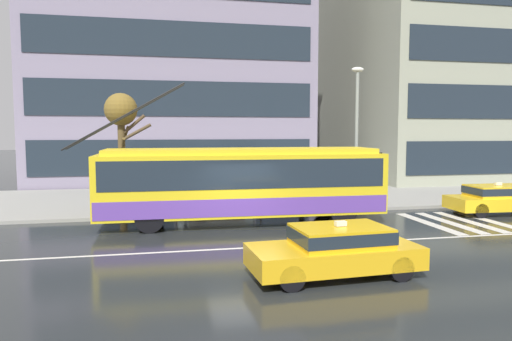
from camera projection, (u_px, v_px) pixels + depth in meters
name	position (u px, v px, depth m)	size (l,w,h in m)	color
ground_plane	(247.00, 239.00, 15.76)	(160.00, 160.00, 0.00)	#232728
sidewalk_slab	(215.00, 198.00, 24.79)	(80.00, 10.00, 0.14)	gray
crosswalk_stripe_edge_near	(429.00, 223.00, 18.39)	(0.44, 4.40, 0.01)	beige
crosswalk_stripe_inner_a	(449.00, 222.00, 18.58)	(0.44, 4.40, 0.01)	beige
crosswalk_stripe_center	(469.00, 221.00, 18.76)	(0.44, 4.40, 0.01)	beige
crosswalk_stripe_inner_b	(488.00, 221.00, 18.94)	(0.44, 4.40, 0.01)	beige
lane_centre_line	(254.00, 247.00, 14.59)	(72.00, 0.14, 0.01)	silver
trolleybus	(243.00, 182.00, 18.29)	(12.19, 2.74, 5.45)	yellow
taxi_ahead_of_bus	(500.00, 198.00, 20.44)	(4.66, 1.99, 1.39)	yellow
taxi_oncoming_near	(336.00, 248.00, 11.71)	(4.36, 2.05, 1.39)	gold
bus_shelter	(217.00, 167.00, 21.80)	(4.15, 1.62, 2.43)	gray
pedestrian_at_shelter	(301.00, 171.00, 21.45)	(1.48, 1.48, 2.06)	black
pedestrian_approaching_curb	(329.00, 184.00, 21.73)	(0.50, 0.50, 1.70)	black
street_lamp	(357.00, 124.00, 22.03)	(0.60, 0.32, 6.49)	gray
street_tree_bare	(121.00, 117.00, 20.54)	(2.04, 1.61, 5.16)	brown
office_tower_corner_left	(171.00, 57.00, 35.98)	(18.92, 15.39, 18.70)	gray
office_tower_corner_right	(466.00, 18.00, 37.14)	(19.97, 15.74, 25.17)	#979B85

